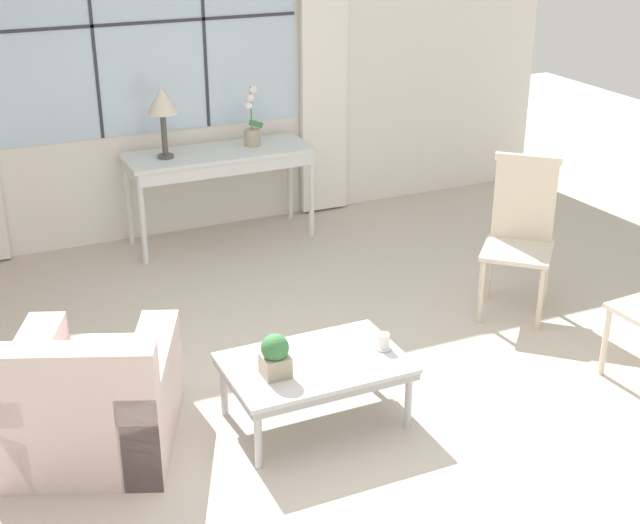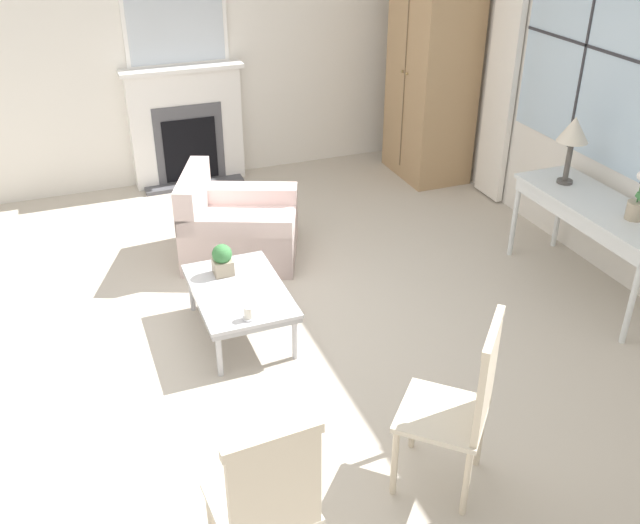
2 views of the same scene
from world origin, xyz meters
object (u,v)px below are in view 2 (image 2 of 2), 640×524
object	(u,v)px
table_lamp	(574,132)
pillar_candle	(249,313)
side_chair_wooden	(464,400)
console_table	(599,213)
accent_chair_wooden	(268,500)
potted_orchid	(639,197)
potted_plant_small	(222,259)
fireplace	(185,114)
armchair_upholstered	(237,229)
coffee_table	(239,294)
armoire	(432,66)

from	to	relation	value
table_lamp	pillar_candle	world-z (taller)	table_lamp
table_lamp	side_chair_wooden	distance (m)	2.79
console_table	accent_chair_wooden	size ratio (longest dim) A/B	1.44
potted_orchid	potted_plant_small	size ratio (longest dim) A/B	2.05
fireplace	table_lamp	xyz separation A→B (m)	(2.88, 2.45, 0.43)
table_lamp	armchair_upholstered	size ratio (longest dim) A/B	0.47
coffee_table	potted_plant_small	world-z (taller)	potted_plant_small
armchair_upholstered	fireplace	bearing A→B (deg)	-179.05
fireplace	console_table	distance (m)	4.12
fireplace	accent_chair_wooden	xyz separation A→B (m)	(4.97, -0.68, -0.17)
coffee_table	pillar_candle	bearing A→B (deg)	-5.73
potted_orchid	potted_plant_small	world-z (taller)	potted_orchid
potted_plant_small	pillar_candle	bearing A→B (deg)	0.84
console_table	pillar_candle	bearing A→B (deg)	-90.03
side_chair_wooden	coffee_table	xyz separation A→B (m)	(-1.81, -0.70, -0.26)
table_lamp	armchair_upholstered	bearing A→B (deg)	-114.34
pillar_candle	armoire	bearing A→B (deg)	133.71
potted_orchid	side_chair_wooden	world-z (taller)	potted_orchid
fireplace	console_table	bearing A→B (deg)	36.64
potted_plant_small	coffee_table	bearing A→B (deg)	11.24
armchair_upholstered	coffee_table	xyz separation A→B (m)	(1.13, -0.29, 0.08)
fireplace	potted_orchid	size ratio (longest dim) A/B	4.68
coffee_table	pillar_candle	size ratio (longest dim) A/B	8.99
pillar_candle	armchair_upholstered	bearing A→B (deg)	167.90
fireplace	coffee_table	distance (m)	2.96
console_table	coffee_table	bearing A→B (deg)	-98.21
side_chair_wooden	coffee_table	world-z (taller)	side_chair_wooden
table_lamp	accent_chair_wooden	size ratio (longest dim) A/B	0.53
potted_plant_small	console_table	bearing A→B (deg)	77.05
armoire	side_chair_wooden	world-z (taller)	armoire
armoire	accent_chair_wooden	xyz separation A→B (m)	(4.27, -3.11, -0.59)
fireplace	potted_plant_small	bearing A→B (deg)	-6.53
fireplace	accent_chair_wooden	bearing A→B (deg)	-7.81
accent_chair_wooden	potted_plant_small	xyz separation A→B (m)	(-2.30, 0.38, -0.08)
fireplace	armchair_upholstered	distance (m)	1.85
armoire	coffee_table	distance (m)	3.58
coffee_table	potted_plant_small	xyz separation A→B (m)	(-0.24, -0.05, 0.16)
potted_orchid	accent_chair_wooden	distance (m)	3.48
console_table	coffee_table	world-z (taller)	console_table
armoire	potted_orchid	xyz separation A→B (m)	(2.90, 0.07, -0.25)
armchair_upholstered	pillar_candle	size ratio (longest dim) A/B	11.00
potted_plant_small	potted_orchid	bearing A→B (deg)	71.64
potted_orchid	pillar_candle	bearing A→B (deg)	-96.03
fireplace	coffee_table	world-z (taller)	fireplace
fireplace	potted_orchid	xyz separation A→B (m)	(3.60, 2.50, 0.18)
console_table	potted_plant_small	xyz separation A→B (m)	(-0.64, -2.77, -0.17)
armchair_upholstered	potted_plant_small	xyz separation A→B (m)	(0.89, -0.34, 0.24)
table_lamp	coffee_table	size ratio (longest dim) A/B	0.57
fireplace	armoire	world-z (taller)	armoire
console_table	accent_chair_wooden	distance (m)	3.56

